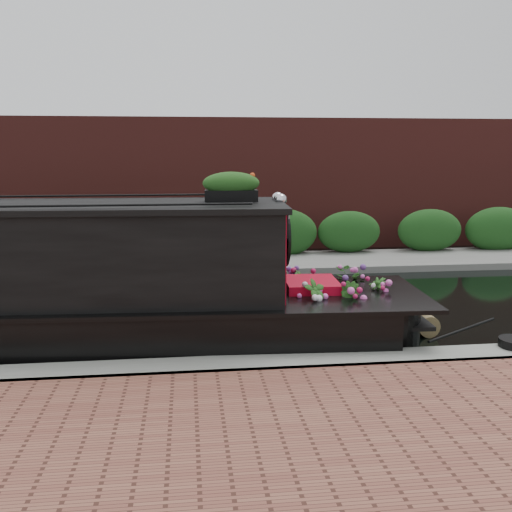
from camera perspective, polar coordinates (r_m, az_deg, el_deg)
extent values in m
plane|color=black|center=(10.95, -4.94, -5.64)|extent=(80.00, 80.00, 0.00)
cube|color=gray|center=(7.84, -4.05, -12.37)|extent=(40.00, 0.60, 0.50)
cube|color=slate|center=(15.03, -5.51, -1.17)|extent=(40.00, 2.40, 0.34)
cube|color=#194216|center=(15.91, -5.59, -0.51)|extent=(40.00, 1.10, 2.80)
cube|color=#59211E|center=(17.98, -5.76, 0.77)|extent=(40.00, 1.00, 8.00)
cube|color=#BA0720|center=(9.01, 2.24, 0.55)|extent=(0.16, 1.83, 1.41)
cube|color=black|center=(7.97, -6.58, -0.27)|extent=(0.94, 0.08, 0.57)
cube|color=#BA0720|center=(9.27, 5.52, -3.99)|extent=(0.88, 0.98, 0.52)
sphere|color=silver|center=(8.76, 2.49, 5.66)|extent=(0.19, 0.19, 0.19)
sphere|color=silver|center=(9.05, 2.19, 5.82)|extent=(0.19, 0.19, 0.19)
cube|color=black|center=(8.81, -2.49, 6.05)|extent=(0.82, 0.32, 0.17)
ellipsoid|color=#CA4316|center=(8.80, -2.50, 7.42)|extent=(0.89, 0.31, 0.25)
imported|color=#23521B|center=(8.63, 5.92, -4.56)|extent=(0.42, 0.37, 0.68)
imported|color=#23521B|center=(8.77, 9.48, -4.60)|extent=(0.43, 0.44, 0.62)
imported|color=#23521B|center=(10.00, 9.52, -2.81)|extent=(0.62, 0.56, 0.59)
imported|color=#23521B|center=(9.39, 12.00, -3.84)|extent=(0.42, 0.42, 0.57)
imported|color=#23521B|center=(9.96, 4.33, -2.81)|extent=(0.31, 0.35, 0.56)
cylinder|color=olive|center=(10.02, 16.56, -6.54)|extent=(0.36, 0.40, 0.36)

